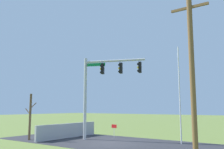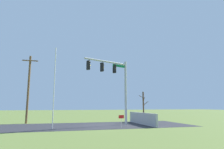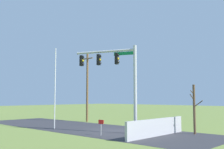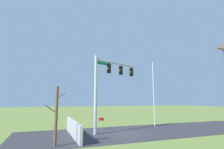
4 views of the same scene
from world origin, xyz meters
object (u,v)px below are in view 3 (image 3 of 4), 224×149
(bare_tree, at_px, (194,108))
(open_sign, at_px, (101,124))
(signal_mast, at_px, (118,72))
(utility_pole, at_px, (87,86))
(flagpole, at_px, (55,88))

(bare_tree, relative_size, open_sign, 3.31)
(signal_mast, bearing_deg, utility_pole, 151.61)
(signal_mast, height_order, utility_pole, utility_pole)
(bare_tree, bearing_deg, open_sign, -131.43)
(signal_mast, relative_size, open_sign, 6.03)
(bare_tree, distance_m, open_sign, 7.74)
(signal_mast, height_order, bare_tree, signal_mast)
(signal_mast, xyz_separation_m, bare_tree, (5.07, 3.70, -3.06))
(bare_tree, xyz_separation_m, open_sign, (-5.06, -5.74, -1.17))
(flagpole, bearing_deg, signal_mast, 15.20)
(signal_mast, height_order, flagpole, flagpole)
(open_sign, bearing_deg, bare_tree, 48.57)
(signal_mast, height_order, open_sign, signal_mast)
(signal_mast, distance_m, open_sign, 4.69)
(flagpole, height_order, open_sign, flagpole)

